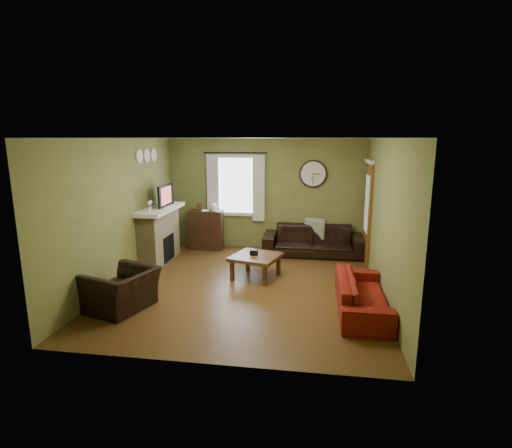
# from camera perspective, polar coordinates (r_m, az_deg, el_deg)

# --- Properties ---
(floor) EXTENTS (4.60, 5.20, 0.00)m
(floor) POSITION_cam_1_polar(r_m,az_deg,el_deg) (7.28, -1.26, -8.74)
(floor) COLOR #4E3416
(floor) RESTS_ON ground
(ceiling) EXTENTS (4.60, 5.20, 0.00)m
(ceiling) POSITION_cam_1_polar(r_m,az_deg,el_deg) (6.81, -1.36, 12.18)
(ceiling) COLOR white
(ceiling) RESTS_ON ground
(wall_left) EXTENTS (0.00, 5.20, 2.60)m
(wall_left) POSITION_cam_1_polar(r_m,az_deg,el_deg) (7.66, -18.53, 1.77)
(wall_left) COLOR olive
(wall_left) RESTS_ON ground
(wall_right) EXTENTS (0.00, 5.20, 2.60)m
(wall_right) POSITION_cam_1_polar(r_m,az_deg,el_deg) (6.92, 17.80, 0.77)
(wall_right) COLOR olive
(wall_right) RESTS_ON ground
(wall_back) EXTENTS (4.60, 0.00, 2.60)m
(wall_back) POSITION_cam_1_polar(r_m,az_deg,el_deg) (9.47, 1.39, 4.27)
(wall_back) COLOR olive
(wall_back) RESTS_ON ground
(wall_front) EXTENTS (4.60, 0.00, 2.60)m
(wall_front) POSITION_cam_1_polar(r_m,az_deg,el_deg) (4.46, -7.05, -4.84)
(wall_front) COLOR olive
(wall_front) RESTS_ON ground
(fireplace) EXTENTS (0.40, 1.40, 1.10)m
(fireplace) POSITION_cam_1_polar(r_m,az_deg,el_deg) (8.75, -13.65, -1.73)
(fireplace) COLOR tan
(fireplace) RESTS_ON floor
(firebox) EXTENTS (0.04, 0.60, 0.55)m
(firebox) POSITION_cam_1_polar(r_m,az_deg,el_deg) (8.74, -12.41, -3.37)
(firebox) COLOR black
(firebox) RESTS_ON fireplace
(mantel) EXTENTS (0.58, 1.60, 0.08)m
(mantel) POSITION_cam_1_polar(r_m,az_deg,el_deg) (8.62, -13.66, 2.07)
(mantel) COLOR white
(mantel) RESTS_ON fireplace
(tv) EXTENTS (0.08, 0.60, 0.35)m
(tv) POSITION_cam_1_polar(r_m,az_deg,el_deg) (8.72, -13.24, 3.63)
(tv) COLOR black
(tv) RESTS_ON mantel
(tv_screen) EXTENTS (0.02, 0.62, 0.36)m
(tv_screen) POSITION_cam_1_polar(r_m,az_deg,el_deg) (8.68, -12.76, 3.99)
(tv_screen) COLOR #994C3F
(tv_screen) RESTS_ON mantel
(medallion_left) EXTENTS (0.28, 0.28, 0.03)m
(medallion_left) POSITION_cam_1_polar(r_m,az_deg,el_deg) (8.27, -16.33, 9.26)
(medallion_left) COLOR white
(medallion_left) RESTS_ON wall_left
(medallion_mid) EXTENTS (0.28, 0.28, 0.03)m
(medallion_mid) POSITION_cam_1_polar(r_m,az_deg,el_deg) (8.59, -15.35, 9.41)
(medallion_mid) COLOR white
(medallion_mid) RESTS_ON wall_left
(medallion_right) EXTENTS (0.28, 0.28, 0.03)m
(medallion_right) POSITION_cam_1_polar(r_m,az_deg,el_deg) (8.91, -14.44, 9.54)
(medallion_right) COLOR white
(medallion_right) RESTS_ON wall_left
(window_pane) EXTENTS (1.00, 0.02, 1.30)m
(window_pane) POSITION_cam_1_polar(r_m,az_deg,el_deg) (9.53, -2.82, 5.53)
(window_pane) COLOR silver
(window_pane) RESTS_ON wall_back
(curtain_rod) EXTENTS (0.03, 0.03, 1.50)m
(curtain_rod) POSITION_cam_1_polar(r_m,az_deg,el_deg) (9.38, -2.99, 10.13)
(curtain_rod) COLOR black
(curtain_rod) RESTS_ON wall_back
(curtain_left) EXTENTS (0.28, 0.04, 1.55)m
(curtain_left) POSITION_cam_1_polar(r_m,az_deg,el_deg) (9.57, -6.18, 5.19)
(curtain_left) COLOR silver
(curtain_left) RESTS_ON wall_back
(curtain_right) EXTENTS (0.28, 0.04, 1.55)m
(curtain_right) POSITION_cam_1_polar(r_m,az_deg,el_deg) (9.35, 0.38, 5.10)
(curtain_right) COLOR silver
(curtain_right) RESTS_ON wall_back
(wall_clock) EXTENTS (0.64, 0.06, 0.64)m
(wall_clock) POSITION_cam_1_polar(r_m,az_deg,el_deg) (9.29, 8.16, 7.10)
(wall_clock) COLOR white
(wall_clock) RESTS_ON wall_back
(door) EXTENTS (0.05, 0.90, 2.10)m
(door) POSITION_cam_1_polar(r_m,az_deg,el_deg) (8.76, 15.64, 1.53)
(door) COLOR brown
(door) RESTS_ON floor
(bookshelf) EXTENTS (0.79, 0.33, 0.93)m
(bookshelf) POSITION_cam_1_polar(r_m,az_deg,el_deg) (9.55, -7.12, -0.84)
(bookshelf) COLOR black
(bookshelf) RESTS_ON floor
(book) EXTENTS (0.21, 0.25, 0.02)m
(book) POSITION_cam_1_polar(r_m,az_deg,el_deg) (9.38, -7.76, 1.99)
(book) COLOR #4F321B
(book) RESTS_ON bookshelf
(sofa_brown) EXTENTS (2.25, 0.88, 0.66)m
(sofa_brown) POSITION_cam_1_polar(r_m,az_deg,el_deg) (9.13, 8.19, -2.37)
(sofa_brown) COLOR black
(sofa_brown) RESTS_ON floor
(pillow_left) EXTENTS (0.43, 0.25, 0.41)m
(pillow_left) POSITION_cam_1_polar(r_m,az_deg,el_deg) (9.25, 8.54, -0.78)
(pillow_left) COLOR #989C8C
(pillow_left) RESTS_ON sofa_brown
(pillow_right) EXTENTS (0.46, 0.21, 0.44)m
(pillow_right) POSITION_cam_1_polar(r_m,az_deg,el_deg) (9.39, 8.34, -0.57)
(pillow_right) COLOR #989C8C
(pillow_right) RESTS_ON sofa_brown
(sofa_red) EXTENTS (0.72, 1.84, 0.54)m
(sofa_red) POSITION_cam_1_polar(r_m,az_deg,el_deg) (6.39, 14.92, -9.65)
(sofa_red) COLOR maroon
(sofa_red) RESTS_ON floor
(armchair) EXTENTS (1.10, 1.18, 0.63)m
(armchair) POSITION_cam_1_polar(r_m,az_deg,el_deg) (6.55, -18.58, -8.90)
(armchair) COLOR black
(armchair) RESTS_ON floor
(coffee_table) EXTENTS (1.03, 1.03, 0.44)m
(coffee_table) POSITION_cam_1_polar(r_m,az_deg,el_deg) (7.59, -0.02, -6.08)
(coffee_table) COLOR #4F321B
(coffee_table) RESTS_ON floor
(tissue_box) EXTENTS (0.14, 0.14, 0.10)m
(tissue_box) POSITION_cam_1_polar(r_m,az_deg,el_deg) (7.56, -0.30, -4.73)
(tissue_box) COLOR black
(tissue_box) RESTS_ON coffee_table
(wine_glass_a) EXTENTS (0.08, 0.08, 0.22)m
(wine_glass_a) POSITION_cam_1_polar(r_m,az_deg,el_deg) (8.10, -15.01, 2.43)
(wine_glass_a) COLOR white
(wine_glass_a) RESTS_ON mantel
(wine_glass_b) EXTENTS (0.08, 0.08, 0.22)m
(wine_glass_b) POSITION_cam_1_polar(r_m,az_deg,el_deg) (8.16, -14.80, 2.52)
(wine_glass_b) COLOR white
(wine_glass_b) RESTS_ON mantel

